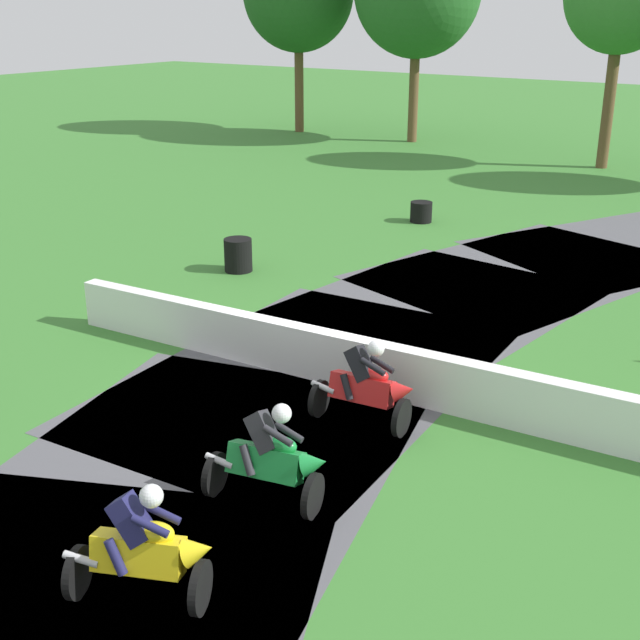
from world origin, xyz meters
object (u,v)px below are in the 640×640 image
object	(u,v)px
motorcycle_trailing_yellow	(145,549)
tire_stack_near	(421,212)
motorcycle_lead_red	(367,386)
motorcycle_chase_green	(271,458)
tire_stack_mid_a	(238,255)

from	to	relation	value
motorcycle_trailing_yellow	tire_stack_near	distance (m)	17.54
motorcycle_lead_red	tire_stack_near	xyz separation A→B (m)	(-5.28, 11.84, -0.34)
tire_stack_near	motorcycle_chase_green	bearing A→B (deg)	-69.47
motorcycle_chase_green	motorcycle_lead_red	bearing A→B (deg)	92.18
tire_stack_near	tire_stack_mid_a	bearing A→B (deg)	-101.53
tire_stack_near	tire_stack_mid_a	size ratio (longest dim) A/B	0.81
motorcycle_chase_green	motorcycle_trailing_yellow	bearing A→B (deg)	-88.55
motorcycle_lead_red	tire_stack_mid_a	distance (m)	8.35
motorcycle_trailing_yellow	motorcycle_lead_red	bearing A→B (deg)	91.83
motorcycle_chase_green	tire_stack_mid_a	distance (m)	10.14
motorcycle_lead_red	motorcycle_chase_green	xyz separation A→B (m)	(0.10, -2.53, -0.01)
motorcycle_chase_green	tire_stack_mid_a	bearing A→B (deg)	131.89
motorcycle_chase_green	motorcycle_trailing_yellow	xyz separation A→B (m)	(0.06, -2.31, 0.02)
tire_stack_near	tire_stack_mid_a	xyz separation A→B (m)	(-1.39, -6.82, 0.10)
motorcycle_trailing_yellow	tire_stack_near	world-z (taller)	motorcycle_trailing_yellow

